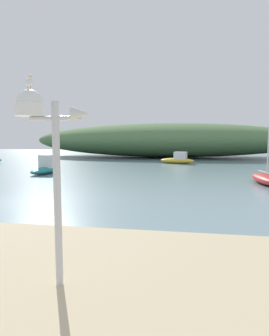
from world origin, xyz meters
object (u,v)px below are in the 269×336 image
at_px(motorboat_west_reach, 178,159).
at_px(motorboat_inner_mooring, 47,167).
at_px(mast_structure, 41,127).
at_px(seagull_on_radar, 29,81).
at_px(sailboat_east_reach, 267,179).

height_order(motorboat_west_reach, motorboat_inner_mooring, motorboat_inner_mooring).
xyz_separation_m(mast_structure, seagull_on_radar, (-0.17, -0.01, 0.73)).
distance_m(mast_structure, seagull_on_radar, 0.74).
bearing_deg(mast_structure, seagull_on_radar, -176.13).
distance_m(mast_structure, motorboat_west_reach, 27.46).
height_order(mast_structure, seagull_on_radar, seagull_on_radar).
height_order(mast_structure, motorboat_inner_mooring, mast_structure).
bearing_deg(motorboat_west_reach, motorboat_inner_mooring, -132.51).
distance_m(motorboat_west_reach, motorboat_inner_mooring, 14.74).
xyz_separation_m(mast_structure, motorboat_west_reach, (1.83, 27.29, -2.37)).
bearing_deg(motorboat_inner_mooring, mast_structure, -63.66).
bearing_deg(motorboat_inner_mooring, seagull_on_radar, -64.14).
height_order(seagull_on_radar, sailboat_east_reach, seagull_on_radar).
xyz_separation_m(motorboat_west_reach, sailboat_east_reach, (5.38, -13.89, -0.15)).
relative_size(mast_structure, seagull_on_radar, 12.38).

